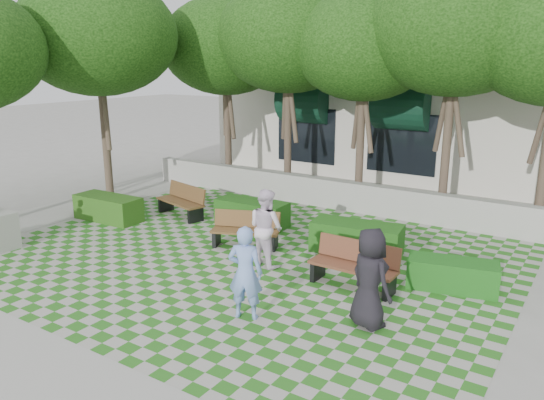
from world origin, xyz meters
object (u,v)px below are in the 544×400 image
Objects in this scene: person_blue at (245,273)px; bench_east at (354,266)px; bench_mid at (246,230)px; hedge_midright at (356,238)px; hedge_east at (452,275)px; bench_west at (182,201)px; hedge_west at (108,208)px; person_white at (266,227)px; person_dark at (370,278)px; hedge_midleft at (252,213)px.

bench_east is at bearing -134.86° from person_blue.
hedge_midright is at bearing 1.00° from bench_mid.
hedge_east is at bearing -150.32° from person_blue.
bench_west reaches higher than bench_mid.
person_blue reaches higher than hedge_midright.
bench_mid is at bearing 4.30° from hedge_west.
bench_mid reaches higher than hedge_midright.
bench_east is 0.97× the size of bench_west.
person_blue is at bearing -76.47° from bench_mid.
bench_west is 1.08× the size of person_blue.
person_white is at bearing -3.76° from hedge_west.
person_blue is (2.23, -3.10, 0.45)m from bench_mid.
person_dark reaches higher than bench_mid.
person_blue is (3.13, -4.63, 0.52)m from hedge_midleft.
bench_west is at bearing 179.56° from hedge_midright.
hedge_east is 4.40m from person_blue.
hedge_west is (-4.72, -0.35, -0.07)m from bench_mid.
hedge_midleft is 1.14× the size of person_dark.
hedge_west is at bearing -168.75° from hedge_midright.
bench_west is at bearing -170.12° from hedge_midleft.
hedge_midleft is 6.34m from person_dark.
person_blue is 2.21m from person_dark.
hedge_midleft is at bearing 98.07° from bench_mid.
hedge_midright is 4.22m from person_blue.
person_dark is (5.12, -3.70, 0.54)m from hedge_midleft.
bench_east is at bearing -1.90° from bench_west.
bench_east is 2.60m from person_blue.
bench_mid is 4.73m from hedge_west.
person_dark is at bearing -175.03° from person_blue.
hedge_midright is (-2.52, 0.86, 0.07)m from hedge_east.
hedge_west reaches higher than hedge_east.
hedge_west is (-1.54, -1.49, -0.09)m from bench_west.
hedge_midright reaches higher than hedge_west.
bench_west is 1.07× the size of hedge_east.
hedge_midright is (2.53, 1.09, -0.05)m from bench_mid.
hedge_midright is (-0.78, 1.85, -0.08)m from bench_east.
hedge_east is 0.99× the size of person_white.
hedge_midleft is 1.00× the size of hedge_west.
person_white is (-2.21, 0.03, 0.43)m from bench_east.
person_white is at bearing -55.98° from bench_mid.
person_dark reaches higher than hedge_midleft.
bench_east is 6.76m from bench_west.
hedge_east is at bearing 3.40° from hedge_west.
person_blue is at bearing 50.97° from person_dark.
person_blue is 2.62m from person_white.
person_white is at bearing -48.59° from hedge_midleft.
person_white reaches higher than hedge_west.
person_dark is at bearing -55.51° from bench_east.
hedge_east is (8.23, -0.91, -0.15)m from bench_west.
bench_mid reaches higher than hedge_midleft.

